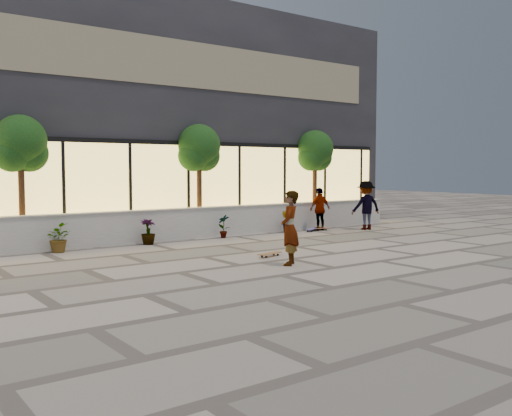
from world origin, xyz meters
TOP-DOWN VIEW (x-y plane):
  - ground at (0.00, 0.00)m, footprint 80.00×80.00m
  - planter_wall at (0.00, 7.00)m, footprint 22.00×0.42m
  - retail_building at (-0.00, 12.49)m, footprint 24.00×9.17m
  - shrub_c at (-2.90, 6.45)m, footprint 0.68×0.77m
  - shrub_d at (-0.10, 6.45)m, footprint 0.64×0.64m
  - shrub_e at (2.70, 6.45)m, footprint 0.46×0.35m
  - shrub_f at (5.50, 6.45)m, footprint 0.55×0.57m
  - tree_midwest at (-3.50, 7.70)m, footprint 1.60×1.50m
  - tree_mideast at (2.50, 7.70)m, footprint 1.60×1.50m
  - tree_east at (8.00, 7.70)m, footprint 1.60×1.50m
  - skater_center at (1.02, 0.94)m, footprint 0.78×0.77m
  - skater_right_near at (7.00, 6.30)m, footprint 0.96×0.41m
  - skater_right_far at (8.57, 5.40)m, footprint 1.34×0.96m
  - skateboard_center at (1.45, 2.28)m, footprint 0.84×0.38m
  - skateboard_right_near at (6.88, 6.20)m, footprint 0.85×0.40m
  - skateboard_right_far at (6.50, 6.20)m, footprint 0.83×0.59m

SIDE VIEW (x-z plane):
  - ground at x=0.00m, z-range 0.00..0.00m
  - skateboard_center at x=1.45m, z-range 0.03..0.13m
  - skateboard_right_near at x=6.88m, z-range 0.03..0.13m
  - skateboard_right_far at x=6.50m, z-range 0.03..0.13m
  - shrub_c at x=-2.90m, z-range 0.00..0.81m
  - shrub_d at x=-0.10m, z-range 0.00..0.81m
  - shrub_e at x=2.70m, z-range 0.00..0.81m
  - shrub_f at x=5.50m, z-range 0.00..0.81m
  - planter_wall at x=0.00m, z-range 0.00..1.04m
  - skater_right_near at x=7.00m, z-range 0.00..1.63m
  - skater_center at x=1.02m, z-range 0.00..1.82m
  - skater_right_far at x=8.57m, z-range 0.00..1.88m
  - tree_midwest at x=-3.50m, z-range 1.03..4.94m
  - tree_mideast at x=2.50m, z-range 1.03..4.94m
  - tree_east at x=8.00m, z-range 1.03..4.94m
  - retail_building at x=0.00m, z-range 0.00..8.50m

